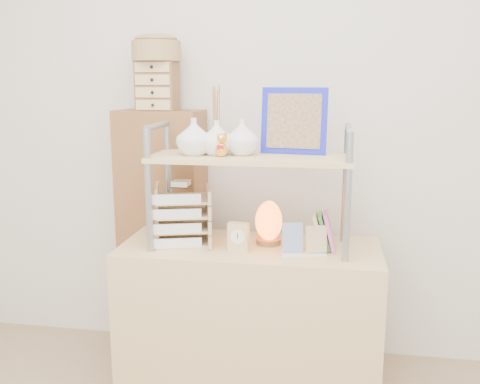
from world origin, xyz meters
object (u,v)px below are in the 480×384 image
object	(u,v)px
cabinet	(163,234)
letter_tray	(182,218)
desk	(250,321)
salt_lamp	(269,222)

from	to	relation	value
cabinet	letter_tray	size ratio (longest dim) A/B	4.48
cabinet	letter_tray	distance (m)	0.48
desk	cabinet	bearing A→B (deg)	145.47
desk	salt_lamp	bearing A→B (deg)	29.91
letter_tray	desk	bearing A→B (deg)	1.41
desk	cabinet	distance (m)	0.72
cabinet	salt_lamp	world-z (taller)	cabinet
desk	salt_lamp	size ratio (longest dim) A/B	5.81
letter_tray	salt_lamp	distance (m)	0.41
desk	letter_tray	world-z (taller)	letter_tray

